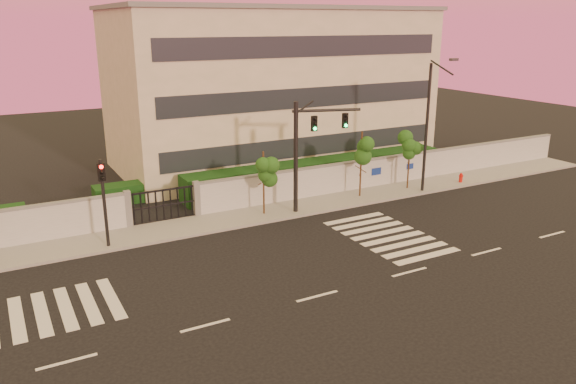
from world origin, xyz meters
name	(u,v)px	position (x,y,z in m)	size (l,w,h in m)	color
ground	(317,296)	(0.00, 0.00, 0.00)	(120.00, 120.00, 0.00)	black
sidewalk	(223,221)	(0.00, 10.50, 0.07)	(60.00, 3.00, 0.15)	gray
perimeter_wall	(214,197)	(0.10, 12.00, 1.07)	(60.00, 0.36, 2.20)	#AAACB1
hedge_row	(214,187)	(1.17, 14.74, 0.82)	(41.00, 4.25, 1.80)	#103514
institutional_building	(271,87)	(9.00, 21.99, 6.16)	(24.40, 12.40, 12.25)	beige
road_markings	(246,271)	(-1.58, 3.76, 0.01)	(57.00, 7.62, 0.02)	silver
street_tree_d	(264,169)	(2.60, 10.34, 2.90)	(1.31, 1.04, 3.93)	#382314
street_tree_e	(362,150)	(9.70, 10.50, 3.26)	(1.43, 1.14, 4.42)	#382314
street_tree_f	(410,150)	(13.64, 10.42, 2.82)	(1.33, 1.06, 3.82)	#382314
traffic_signal_main	(309,143)	(5.28, 9.75, 4.28)	(4.20, 1.44, 6.77)	black
traffic_signal_secondary	(103,193)	(-6.65, 9.57, 2.97)	(0.36, 0.35, 4.69)	black
streetlight_east	(429,122)	(14.12, 9.28, 4.87)	(0.54, 2.17, 9.01)	black
fire_hydrant	(461,178)	(17.95, 9.76, 0.41)	(0.31, 0.31, 0.82)	red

